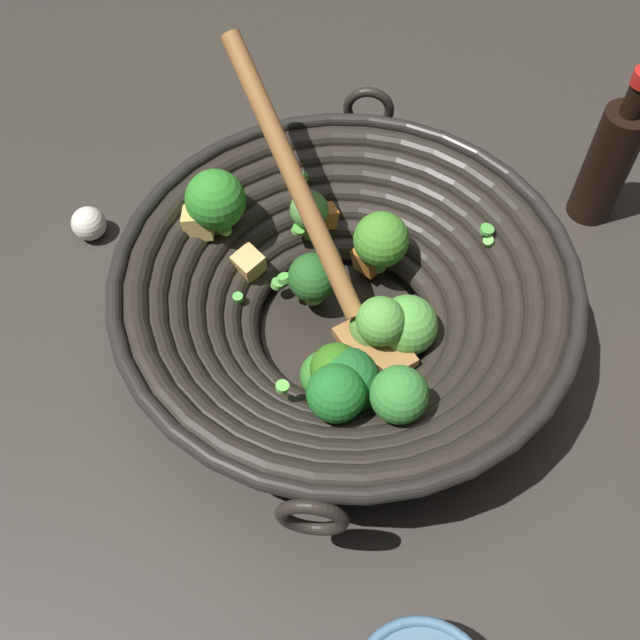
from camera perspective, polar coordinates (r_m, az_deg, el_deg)
The scene contains 4 objects.
ground_plane at distance 0.73m, azimuth 1.78°, elevation -1.17°, with size 4.00×4.00×0.00m, color #332D28.
wok at distance 0.67m, azimuth 1.87°, elevation 1.81°, with size 0.42×0.42×0.23m.
soy_sauce_bottle at distance 0.83m, azimuth 21.49°, elevation 11.40°, with size 0.05×0.05×0.18m.
garlic_bulb at distance 0.83m, azimuth -17.48°, elevation 7.14°, with size 0.04×0.04×0.04m, color silver.
Camera 1 is at (0.30, -0.26, 0.61)m, focal length 41.30 mm.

